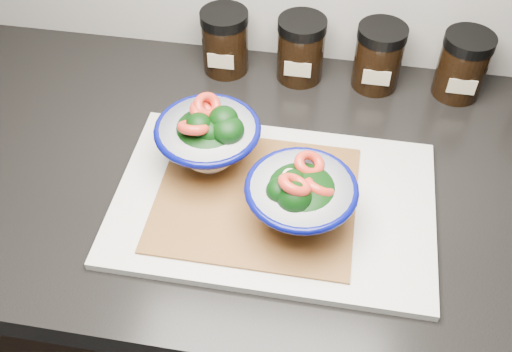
% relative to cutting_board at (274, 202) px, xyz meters
% --- Properties ---
extents(cabinet, '(3.43, 0.58, 0.86)m').
position_rel_cutting_board_xyz_m(cabinet, '(0.17, 0.06, -0.48)').
color(cabinet, black).
rests_on(cabinet, ground).
extents(countertop, '(3.50, 0.60, 0.04)m').
position_rel_cutting_board_xyz_m(countertop, '(0.17, 0.06, -0.03)').
color(countertop, black).
rests_on(countertop, cabinet).
extents(cutting_board, '(0.45, 0.30, 0.01)m').
position_rel_cutting_board_xyz_m(cutting_board, '(0.00, 0.00, 0.00)').
color(cutting_board, silver).
rests_on(cutting_board, countertop).
extents(bamboo_mat, '(0.28, 0.24, 0.00)m').
position_rel_cutting_board_xyz_m(bamboo_mat, '(-0.03, -0.00, 0.01)').
color(bamboo_mat, '#A96C32').
rests_on(bamboo_mat, cutting_board).
extents(bowl_left, '(0.15, 0.15, 0.11)m').
position_rel_cutting_board_xyz_m(bowl_left, '(-0.10, 0.05, 0.06)').
color(bowl_left, white).
rests_on(bowl_left, bamboo_mat).
extents(bowl_right, '(0.15, 0.15, 0.11)m').
position_rel_cutting_board_xyz_m(bowl_right, '(0.04, -0.03, 0.06)').
color(bowl_right, white).
rests_on(bowl_right, bamboo_mat).
extents(spice_jar_a, '(0.08, 0.08, 0.11)m').
position_rel_cutting_board_xyz_m(spice_jar_a, '(-0.13, 0.30, 0.05)').
color(spice_jar_a, black).
rests_on(spice_jar_a, countertop).
extents(spice_jar_b, '(0.08, 0.08, 0.11)m').
position_rel_cutting_board_xyz_m(spice_jar_b, '(-0.00, 0.30, 0.05)').
color(spice_jar_b, black).
rests_on(spice_jar_b, countertop).
extents(spice_jar_c, '(0.08, 0.08, 0.11)m').
position_rel_cutting_board_xyz_m(spice_jar_c, '(0.13, 0.30, 0.05)').
color(spice_jar_c, black).
rests_on(spice_jar_c, countertop).
extents(spice_jar_d, '(0.08, 0.08, 0.11)m').
position_rel_cutting_board_xyz_m(spice_jar_d, '(0.27, 0.30, 0.05)').
color(spice_jar_d, black).
rests_on(spice_jar_d, countertop).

